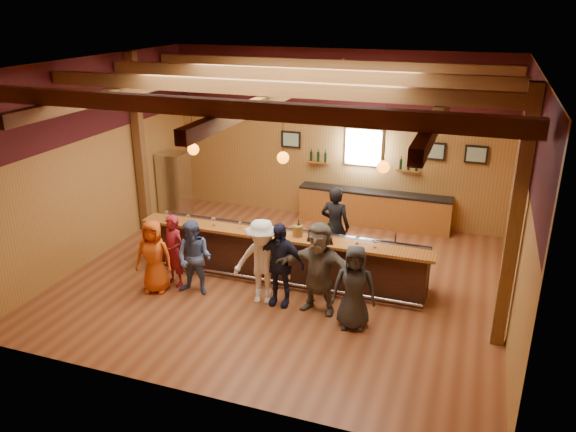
{
  "coord_description": "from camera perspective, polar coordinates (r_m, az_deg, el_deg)",
  "views": [
    {
      "loc": [
        3.68,
        -10.15,
        5.61
      ],
      "look_at": [
        0.0,
        0.3,
        1.35
      ],
      "focal_mm": 35.0,
      "sensor_mm": 36.0,
      "label": 1
    }
  ],
  "objects": [
    {
      "name": "glass_b",
      "position": [
        12.36,
        -10.11,
        -0.06
      ],
      "size": [
        0.08,
        0.08,
        0.17
      ],
      "color": "silver",
      "rests_on": "bar_counter"
    },
    {
      "name": "glass_e",
      "position": [
        11.62,
        -1.94,
        -1.07
      ],
      "size": [
        0.08,
        0.08,
        0.19
      ],
      "color": "silver",
      "rests_on": "bar_counter"
    },
    {
      "name": "customer_denim",
      "position": [
        11.44,
        -9.49,
        -4.24
      ],
      "size": [
        0.77,
        0.6,
        1.57
      ],
      "primitive_type": "imported",
      "rotation": [
        0.0,
        0.0,
        0.01
      ],
      "color": "#465A8D",
      "rests_on": "ground"
    },
    {
      "name": "customer_white",
      "position": [
        10.95,
        -2.66,
        -4.65
      ],
      "size": [
        1.23,
        0.86,
        1.74
      ],
      "primitive_type": "imported",
      "rotation": [
        0.0,
        0.0,
        0.2
      ],
      "color": "white",
      "rests_on": "ground"
    },
    {
      "name": "customer_dark",
      "position": [
        10.21,
        6.73,
        -7.21
      ],
      "size": [
        0.87,
        0.65,
        1.61
      ],
      "primitive_type": "imported",
      "rotation": [
        0.0,
        0.0,
        0.19
      ],
      "color": "#262729",
      "rests_on": "ground"
    },
    {
      "name": "back_bar_cabinet",
      "position": [
        15.0,
        8.69,
        0.76
      ],
      "size": [
        4.0,
        0.52,
        0.95
      ],
      "color": "brown",
      "rests_on": "ground"
    },
    {
      "name": "glass_g",
      "position": [
        11.16,
        7.07,
        -2.21
      ],
      "size": [
        0.08,
        0.08,
        0.18
      ],
      "color": "silver",
      "rests_on": "bar_counter"
    },
    {
      "name": "ice_bucket",
      "position": [
        11.44,
        0.99,
        -1.52
      ],
      "size": [
        0.21,
        0.21,
        0.23
      ],
      "primitive_type": "cylinder",
      "color": "brown",
      "rests_on": "bar_counter"
    },
    {
      "name": "glass_d",
      "position": [
        11.85,
        -4.9,
        -0.75
      ],
      "size": [
        0.07,
        0.07,
        0.17
      ],
      "color": "silver",
      "rests_on": "bar_counter"
    },
    {
      "name": "bar_counter",
      "position": [
        12.06,
        -0.16,
        -3.93
      ],
      "size": [
        6.3,
        1.07,
        1.11
      ],
      "color": "black",
      "rests_on": "ground"
    },
    {
      "name": "wine_shelves",
      "position": [
        14.87,
        7.54,
        5.28
      ],
      "size": [
        3.0,
        0.18,
        0.3
      ],
      "color": "brown",
      "rests_on": "room"
    },
    {
      "name": "glass_f",
      "position": [
        11.24,
        3.76,
        -1.86
      ],
      "size": [
        0.09,
        0.09,
        0.19
      ],
      "color": "silver",
      "rests_on": "bar_counter"
    },
    {
      "name": "pendant_lights",
      "position": [
        11.18,
        -0.51,
        5.98
      ],
      "size": [
        4.24,
        0.24,
        1.37
      ],
      "color": "black",
      "rests_on": "room"
    },
    {
      "name": "room",
      "position": [
        11.12,
        -0.42,
        8.57
      ],
      "size": [
        9.04,
        9.0,
        4.52
      ],
      "color": "brown",
      "rests_on": "ground"
    },
    {
      "name": "glass_a",
      "position": [
        12.69,
        -12.22,
        0.34
      ],
      "size": [
        0.08,
        0.08,
        0.17
      ],
      "color": "silver",
      "rests_on": "bar_counter"
    },
    {
      "name": "bottle_b",
      "position": [
        11.29,
        4.27,
        -1.73
      ],
      "size": [
        0.08,
        0.08,
        0.37
      ],
      "color": "black",
      "rests_on": "bar_counter"
    },
    {
      "name": "stainless_fridge",
      "position": [
        15.67,
        -11.45,
        3.1
      ],
      "size": [
        0.7,
        0.7,
        1.8
      ],
      "primitive_type": "cube",
      "color": "silver",
      "rests_on": "ground"
    },
    {
      "name": "bartender",
      "position": [
        12.54,
        4.79,
        -1.02
      ],
      "size": [
        0.7,
        0.49,
        1.84
      ],
      "primitive_type": "imported",
      "rotation": [
        0.0,
        0.0,
        3.07
      ],
      "color": "black",
      "rests_on": "ground"
    },
    {
      "name": "glass_h",
      "position": [
        11.03,
        8.85,
        -2.67
      ],
      "size": [
        0.07,
        0.07,
        0.16
      ],
      "color": "silver",
      "rests_on": "bar_counter"
    },
    {
      "name": "window",
      "position": [
        14.83,
        7.67,
        6.95
      ],
      "size": [
        0.95,
        0.09,
        0.95
      ],
      "color": "silver",
      "rests_on": "room"
    },
    {
      "name": "customer_orange",
      "position": [
        11.7,
        -13.47,
        -4.02
      ],
      "size": [
        0.84,
        0.64,
        1.54
      ],
      "primitive_type": "imported",
      "rotation": [
        0.0,
        0.0,
        0.22
      ],
      "color": "#CE4F13",
      "rests_on": "ground"
    },
    {
      "name": "bottle_a",
      "position": [
        11.49,
        1.09,
        -1.35
      ],
      "size": [
        0.07,
        0.07,
        0.33
      ],
      "color": "black",
      "rests_on": "bar_counter"
    },
    {
      "name": "customer_redvest",
      "position": [
        11.88,
        -11.56,
        -3.49
      ],
      "size": [
        0.64,
        0.52,
        1.54
      ],
      "primitive_type": "imported",
      "rotation": [
        0.0,
        0.0,
        -0.31
      ],
      "color": "maroon",
      "rests_on": "ground"
    },
    {
      "name": "glass_c",
      "position": [
        12.06,
        -7.58,
        -0.37
      ],
      "size": [
        0.09,
        0.09,
        0.2
      ],
      "color": "silver",
      "rests_on": "bar_counter"
    },
    {
      "name": "framed_pictures",
      "position": [
        14.66,
        11.01,
        6.79
      ],
      "size": [
        5.35,
        0.05,
        0.45
      ],
      "color": "black",
      "rests_on": "room"
    },
    {
      "name": "customer_brown",
      "position": [
        10.62,
        3.16,
        -5.27
      ],
      "size": [
        1.73,
        0.7,
        1.82
      ],
      "primitive_type": "imported",
      "rotation": [
        0.0,
        0.0,
        -0.1
      ],
      "color": "#5E564B",
      "rests_on": "ground"
    },
    {
      "name": "customer_navy",
      "position": [
        10.87,
        -0.9,
        -4.91
      ],
      "size": [
        1.01,
        0.42,
        1.72
      ],
      "primitive_type": "imported",
      "rotation": [
        0.0,
        0.0,
        0.0
      ],
      "color": "#1A1C34",
      "rests_on": "ground"
    }
  ]
}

